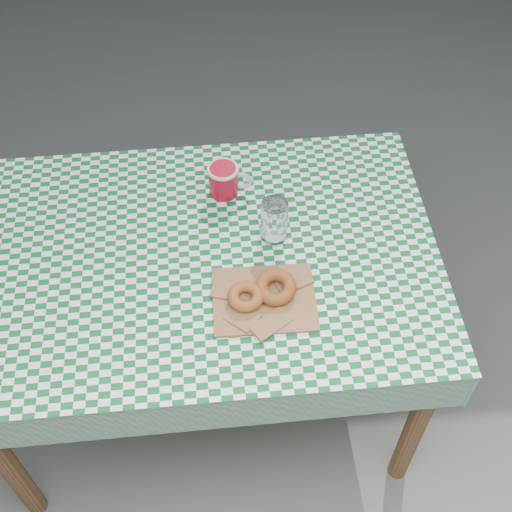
{
  "coord_description": "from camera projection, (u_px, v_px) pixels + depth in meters",
  "views": [
    {
      "loc": [
        0.21,
        -1.02,
        2.23
      ],
      "look_at": [
        0.29,
        0.12,
        0.79
      ],
      "focal_mm": 48.21,
      "sensor_mm": 36.0,
      "label": 1
    }
  ],
  "objects": [
    {
      "name": "paper_bag",
      "position": [
        264.0,
        299.0,
        1.78
      ],
      "size": [
        0.27,
        0.21,
        0.01
      ],
      "primitive_type": "cube",
      "rotation": [
        0.0,
        0.0,
        0.0
      ],
      "color": "#9B6843",
      "rests_on": "tablecloth"
    },
    {
      "name": "coffee_mug",
      "position": [
        223.0,
        180.0,
        1.99
      ],
      "size": [
        0.19,
        0.19,
        0.1
      ],
      "primitive_type": null,
      "rotation": [
        0.0,
        0.0,
        -0.11
      ],
      "color": "#AC0B21",
      "rests_on": "tablecloth"
    },
    {
      "name": "table",
      "position": [
        208.0,
        330.0,
        2.18
      ],
      "size": [
        1.32,
        0.9,
        0.75
      ],
      "primitive_type": "cube",
      "rotation": [
        0.0,
        0.0,
        0.03
      ],
      "color": "brown",
      "rests_on": "ground"
    },
    {
      "name": "ground",
      "position": [
        175.0,
        428.0,
        2.37
      ],
      "size": [
        60.0,
        60.0,
        0.0
      ],
      "primitive_type": "plane",
      "color": "#585853",
      "rests_on": "ground"
    },
    {
      "name": "bagel_front",
      "position": [
        246.0,
        297.0,
        1.76
      ],
      "size": [
        0.11,
        0.11,
        0.03
      ],
      "primitive_type": "torus",
      "rotation": [
        0.0,
        0.0,
        0.25
      ],
      "color": "#99451F",
      "rests_on": "paper_bag"
    },
    {
      "name": "tablecloth",
      "position": [
        200.0,
        256.0,
        1.88
      ],
      "size": [
        1.34,
        0.92,
        0.01
      ],
      "primitive_type": "cube",
      "rotation": [
        0.0,
        0.0,
        0.03
      ],
      "color": "#0D5728",
      "rests_on": "table"
    },
    {
      "name": "drinking_glass",
      "position": [
        274.0,
        221.0,
        1.87
      ],
      "size": [
        0.1,
        0.1,
        0.13
      ],
      "primitive_type": "cylinder",
      "rotation": [
        0.0,
        0.0,
        0.39
      ],
      "color": "white",
      "rests_on": "tablecloth"
    },
    {
      "name": "bagel_back",
      "position": [
        275.0,
        287.0,
        1.77
      ],
      "size": [
        0.15,
        0.15,
        0.03
      ],
      "primitive_type": "torus",
      "rotation": [
        0.0,
        0.0,
        -0.51
      ],
      "color": "brown",
      "rests_on": "paper_bag"
    }
  ]
}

